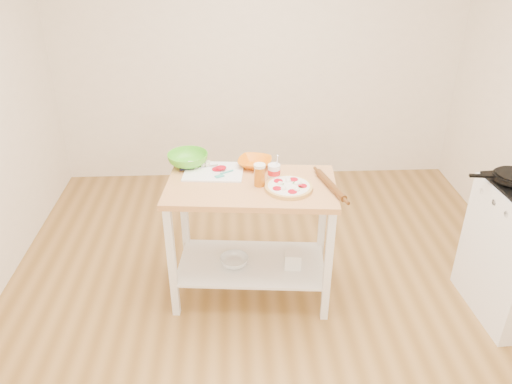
{
  "coord_description": "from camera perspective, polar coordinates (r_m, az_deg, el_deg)",
  "views": [
    {
      "loc": [
        -0.26,
        -2.6,
        2.43
      ],
      "look_at": [
        -0.12,
        0.23,
        0.88
      ],
      "focal_mm": 35.0,
      "sensor_mm": 36.0,
      "label": 1
    }
  ],
  "objects": [
    {
      "name": "beer_pint",
      "position": [
        3.23,
        0.41,
        1.98
      ],
      "size": [
        0.08,
        0.08,
        0.15
      ],
      "color": "#AD5A0F",
      "rests_on": "prep_island"
    },
    {
      "name": "rolling_pin",
      "position": [
        3.25,
        8.51,
        0.8
      ],
      "size": [
        0.14,
        0.39,
        0.05
      ],
      "primitive_type": "cylinder",
      "rotation": [
        1.57,
        0.0,
        0.25
      ],
      "color": "brown",
      "rests_on": "prep_island"
    },
    {
      "name": "shelf_bin",
      "position": [
        3.56,
        4.22,
        -7.68
      ],
      "size": [
        0.13,
        0.13,
        0.12
      ],
      "primitive_type": "cube",
      "rotation": [
        0.0,
        0.0,
        -0.09
      ],
      "color": "white",
      "rests_on": "prep_island"
    },
    {
      "name": "shelf_glass_bowl",
      "position": [
        3.58,
        -2.5,
        -7.9
      ],
      "size": [
        0.27,
        0.27,
        0.06
      ],
      "primitive_type": "imported",
      "rotation": [
        0.0,
        0.0,
        -0.42
      ],
      "color": "silver",
      "rests_on": "prep_island"
    },
    {
      "name": "room_shell",
      "position": [
        2.82,
        2.67,
        6.23
      ],
      "size": [
        4.04,
        4.54,
        2.74
      ],
      "color": "#9F743B",
      "rests_on": "ground"
    },
    {
      "name": "pizza",
      "position": [
        3.21,
        3.78,
        0.6
      ],
      "size": [
        0.31,
        0.31,
        0.05
      ],
      "rotation": [
        0.0,
        0.0,
        -0.42
      ],
      "color": "#E8BB63",
      "rests_on": "prep_island"
    },
    {
      "name": "knife",
      "position": [
        3.48,
        -7.17,
        2.74
      ],
      "size": [
        0.27,
        0.08,
        0.01
      ],
      "rotation": [
        0.0,
        0.0,
        0.18
      ],
      "color": "silver",
      "rests_on": "cutting_board"
    },
    {
      "name": "green_bowl",
      "position": [
        3.55,
        -7.79,
        3.72
      ],
      "size": [
        0.35,
        0.35,
        0.09
      ],
      "primitive_type": "imported",
      "rotation": [
        0.0,
        0.0,
        -0.28
      ],
      "color": "#52C026",
      "rests_on": "prep_island"
    },
    {
      "name": "prep_island",
      "position": [
        3.4,
        -0.54,
        -2.86
      ],
      "size": [
        1.17,
        0.71,
        0.9
      ],
      "rotation": [
        0.0,
        0.0,
        -0.09
      ],
      "color": "tan",
      "rests_on": "ground"
    },
    {
      "name": "cutting_board",
      "position": [
        3.44,
        -4.88,
        2.4
      ],
      "size": [
        0.43,
        0.34,
        0.04
      ],
      "rotation": [
        0.0,
        0.0,
        -0.1
      ],
      "color": "white",
      "rests_on": "prep_island"
    },
    {
      "name": "orange_bowl",
      "position": [
        3.5,
        -0.14,
        3.37
      ],
      "size": [
        0.29,
        0.29,
        0.06
      ],
      "primitive_type": "imported",
      "rotation": [
        0.0,
        0.0,
        -0.29
      ],
      "color": "orange",
      "rests_on": "prep_island"
    },
    {
      "name": "spatula",
      "position": [
        3.38,
        -3.75,
        2.07
      ],
      "size": [
        0.13,
        0.12,
        0.01
      ],
      "rotation": [
        0.0,
        0.0,
        0.52
      ],
      "color": "teal",
      "rests_on": "cutting_board"
    },
    {
      "name": "yogurt_tub",
      "position": [
        3.33,
        2.08,
        2.35
      ],
      "size": [
        0.08,
        0.08,
        0.18
      ],
      "color": "white",
      "rests_on": "prep_island"
    }
  ]
}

